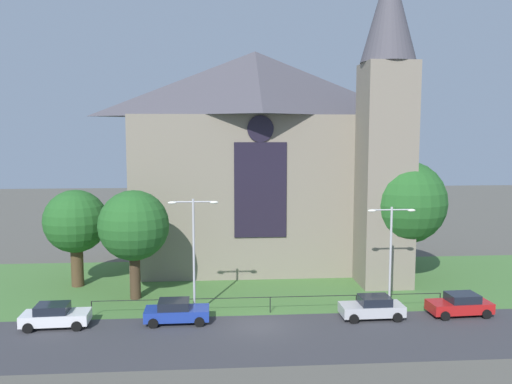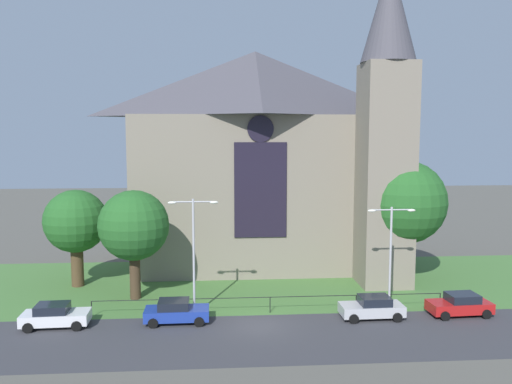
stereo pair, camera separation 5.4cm
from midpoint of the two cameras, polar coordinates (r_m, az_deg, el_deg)
ground at (r=44.30m, az=-0.66°, el=-9.86°), size 160.00×160.00×0.00m
road_asphalt at (r=32.97m, az=0.68°, el=-15.64°), size 120.00×8.00×0.01m
grass_verge at (r=42.39m, az=-0.49°, el=-10.61°), size 120.00×20.00×0.01m
church_building at (r=48.93m, az=0.90°, el=3.88°), size 23.20×16.20×26.00m
iron_railing at (r=36.95m, az=1.59°, el=-11.64°), size 24.39×0.07×1.13m
tree_right_near at (r=44.48m, az=15.94°, el=-1.11°), size 6.85×6.85×10.24m
tree_left_far at (r=44.64m, az=-19.07°, el=-3.13°), size 5.09×5.09×7.92m
tree_left_near at (r=39.95m, az=-13.17°, el=-3.64°), size 5.26×5.26×8.24m
streetlamp_near at (r=35.65m, az=-6.80°, el=-5.39°), size 3.37×0.26×8.04m
streetlamp_far at (r=37.65m, az=14.55°, el=-5.51°), size 3.37×0.26×7.35m
parked_car_white at (r=36.78m, az=-21.06°, el=-12.49°), size 4.27×2.15×1.51m
parked_car_blue at (r=35.56m, az=-8.67°, el=-12.78°), size 4.22×2.06×1.51m
parked_car_silver at (r=36.80m, az=12.62°, el=-12.20°), size 4.24×2.09×1.51m
parked_car_red at (r=39.10m, az=21.43°, el=-11.38°), size 4.28×2.19×1.51m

